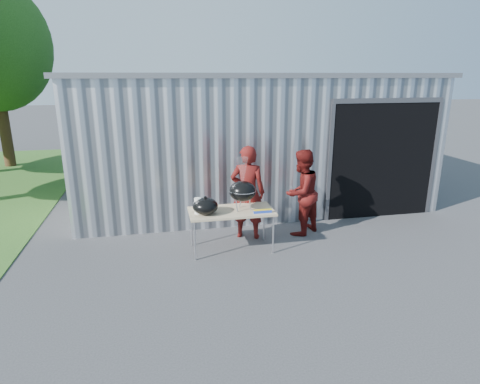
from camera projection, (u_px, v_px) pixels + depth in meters
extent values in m
plane|color=#38383A|center=(253.00, 262.00, 6.81)|extent=(80.00, 80.00, 0.00)
cube|color=silver|center=(241.00, 134.00, 10.96)|extent=(8.00, 6.00, 3.00)
cube|color=slate|center=(241.00, 75.00, 10.52)|extent=(8.20, 6.20, 0.10)
cube|color=black|center=(369.00, 156.00, 9.24)|extent=(2.40, 1.20, 2.50)
cube|color=#4C4C51|center=(389.00, 100.00, 8.34)|extent=(2.52, 0.08, 0.10)
cylinder|color=#442D19|center=(6.00, 137.00, 13.68)|extent=(0.36, 0.36, 2.01)
cube|color=tan|center=(231.00, 211.00, 7.12)|extent=(1.50, 0.75, 0.04)
cylinder|color=silver|center=(195.00, 241.00, 6.79)|extent=(0.03, 0.03, 0.71)
cylinder|color=silver|center=(273.00, 235.00, 7.07)|extent=(0.03, 0.03, 0.71)
cylinder|color=silver|center=(192.00, 228.00, 7.38)|extent=(0.03, 0.03, 0.71)
cylinder|color=silver|center=(264.00, 222.00, 7.66)|extent=(0.03, 0.03, 0.71)
ellipsoid|color=black|center=(242.00, 191.00, 7.04)|extent=(0.48, 0.48, 0.36)
cylinder|color=silver|center=(242.00, 190.00, 7.04)|extent=(0.49, 0.49, 0.02)
cylinder|color=silver|center=(242.00, 190.00, 7.04)|extent=(0.46, 0.46, 0.01)
cylinder|color=silver|center=(241.00, 201.00, 7.24)|extent=(0.02, 0.02, 0.24)
cylinder|color=silver|center=(237.00, 205.00, 7.02)|extent=(0.02, 0.02, 0.24)
cylinder|color=silver|center=(250.00, 204.00, 7.07)|extent=(0.02, 0.02, 0.24)
cylinder|color=#C55B46|center=(235.00, 189.00, 7.01)|extent=(0.02, 0.14, 0.02)
cylinder|color=#C55B46|center=(238.00, 189.00, 7.02)|extent=(0.02, 0.14, 0.02)
cylinder|color=#C55B46|center=(241.00, 189.00, 7.03)|extent=(0.02, 0.14, 0.02)
cylinder|color=#C55B46|center=(244.00, 189.00, 7.04)|extent=(0.02, 0.14, 0.02)
cylinder|color=#C55B46|center=(247.00, 189.00, 7.05)|extent=(0.02, 0.14, 0.02)
cylinder|color=#C55B46|center=(250.00, 188.00, 7.06)|extent=(0.02, 0.14, 0.02)
cone|color=silver|center=(243.00, 173.00, 6.95)|extent=(0.20, 0.20, 0.55)
ellipsoid|color=black|center=(205.00, 206.00, 6.89)|extent=(0.44, 0.44, 0.29)
cylinder|color=black|center=(205.00, 197.00, 6.84)|extent=(0.05, 0.05, 0.03)
cylinder|color=white|center=(198.00, 206.00, 6.91)|extent=(0.12, 0.12, 0.28)
cube|color=white|center=(199.00, 206.00, 7.18)|extent=(0.20, 0.15, 0.10)
cube|color=#1B3BB3|center=(263.00, 212.00, 6.97)|extent=(0.32, 0.06, 0.05)
cube|color=yellow|center=(263.00, 210.00, 6.96)|extent=(0.32, 0.06, 0.01)
imported|color=#52100E|center=(248.00, 192.00, 7.64)|extent=(0.77, 0.63, 1.81)
imported|color=#52100E|center=(301.00, 192.00, 7.84)|extent=(1.04, 0.99, 1.70)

